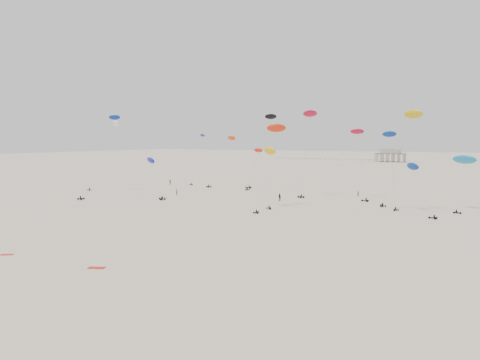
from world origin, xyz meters
The scene contains 24 objects.
ground_plane centered at (0.00, 200.00, 0.00)m, with size 900.00×900.00×0.00m, color beige.
pavilion_main centered at (-10.00, 350.00, 4.22)m, with size 21.00×13.00×9.80m.
pier_fence centered at (-62.00, 350.00, 0.77)m, with size 80.20×0.20×1.50m.
rig_0 centered at (-13.70, 133.61, 20.03)m, with size 7.09×12.14×25.97m.
rig_1 centered at (-46.99, 90.66, 13.56)m, with size 3.63×16.19×25.91m.
rig_2 centered at (-19.93, 137.69, 8.47)m, with size 4.22×11.56×14.78m.
rig_3 centered at (31.94, 105.59, 12.64)m, with size 5.26×7.24×18.87m.
rig_4 centered at (4.36, 99.26, 17.32)m, with size 6.06×12.40×21.52m.
rig_5 centered at (-58.04, 107.11, 18.53)m, with size 8.81×10.54×23.50m.
rig_7 centered at (-31.76, 95.35, 8.43)m, with size 10.22×6.84×12.38m.
rig_8 centered at (-32.01, 138.80, 13.56)m, with size 5.10×17.31×21.31m.
rig_9 centered at (-42.61, 135.93, 10.90)m, with size 3.15×9.27×19.11m.
rig_10 centered at (20.04, 123.76, 13.54)m, with size 8.57×13.77×21.91m.
rig_11 centered at (37.94, 103.99, 8.51)m, with size 9.08×15.20×16.26m.
rig_12 centered at (47.55, 113.85, 10.92)m, with size 6.37×13.59×14.85m.
rig_13 centered at (35.07, 108.75, 18.83)m, with size 10.28×4.77×24.10m.
rig_14 centered at (4.10, 95.32, 12.25)m, with size 6.07×16.34×18.32m.
rig_15 centered at (4.73, 123.28, 19.79)m, with size 4.88×14.51×26.24m.
spectator_0 centered at (-29.49, 103.56, 0.00)m, with size 0.77×0.53×2.13m, color black.
spectator_1 centered at (2.73, 106.09, 0.00)m, with size 1.13×0.66×2.31m, color black.
spectator_2 centered at (-51.55, 130.48, 0.00)m, with size 1.31×0.71×2.22m, color black.
spectator_3 centered at (19.35, 126.19, 0.00)m, with size 0.70×0.48×1.93m, color black.
grounded_kite_a centered at (7.48, 33.16, 0.00)m, with size 2.20×0.90×0.08m, color red.
grounded_kite_b centered at (-9.20, 32.34, 0.00)m, with size 1.80×0.70×0.07m, color red.
Camera 1 is at (51.66, -11.09, 16.72)m, focal length 35.00 mm.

